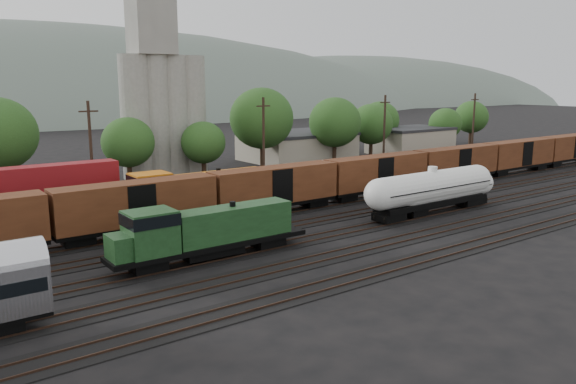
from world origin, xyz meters
TOP-DOWN VIEW (x-y plane):
  - ground at (0.00, 0.00)m, footprint 600.00×600.00m
  - tracks at (0.00, 0.00)m, footprint 180.00×33.20m
  - green_locomotive at (-12.07, -5.00)m, footprint 16.87×2.98m
  - tank_car_a at (15.58, -5.00)m, footprint 18.85×3.37m
  - tank_car_b at (18.18, -5.00)m, footprint 15.19×2.72m
  - orange_locomotive at (-5.22, 10.00)m, footprint 18.86×3.14m
  - boxcar_string at (25.14, 5.00)m, footprint 184.40×2.90m
  - container_wall at (-14.88, 15.00)m, footprint 160.00×2.60m
  - grain_silo at (3.28, 36.00)m, footprint 13.40×5.00m
  - industrial_sheds at (6.63, 35.25)m, footprint 119.38×17.26m
  - tree_band at (5.30, 33.34)m, footprint 164.43×20.33m
  - utility_poles at (0.00, 22.00)m, footprint 122.20×0.36m
  - distant_hills at (23.92, 260.00)m, footprint 860.00×286.00m

SIDE VIEW (x-z plane):
  - distant_hills at x=23.92m, z-range -85.56..44.44m
  - ground at x=0.00m, z-range 0.00..0.00m
  - tracks at x=0.00m, z-range -0.05..0.15m
  - container_wall at x=-14.88m, z-range -0.65..5.15m
  - tank_car_b at x=18.18m, z-range 0.40..4.38m
  - green_locomotive at x=-12.07m, z-range 0.32..4.78m
  - industrial_sheds at x=6.63m, z-range 0.01..5.11m
  - orange_locomotive at x=-5.22m, z-range 0.32..5.04m
  - tank_car_a at x=15.58m, z-range 0.45..5.39m
  - boxcar_string at x=25.14m, z-range 1.02..5.22m
  - utility_poles at x=0.00m, z-range 0.21..12.21m
  - tree_band at x=5.30m, z-range 0.14..13.36m
  - grain_silo at x=3.28m, z-range -3.24..25.76m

